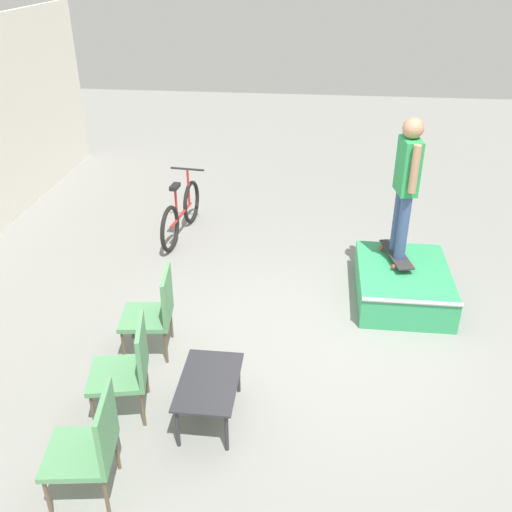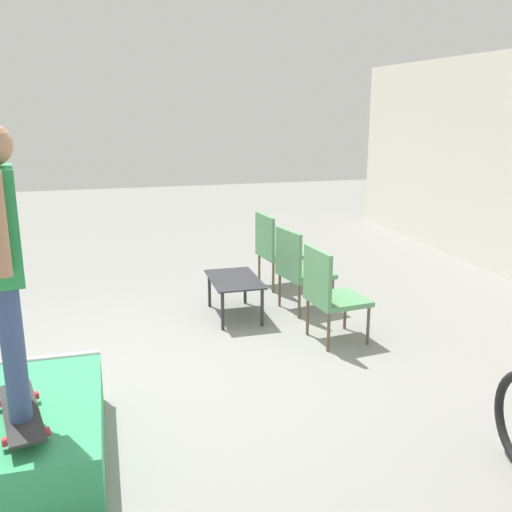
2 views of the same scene
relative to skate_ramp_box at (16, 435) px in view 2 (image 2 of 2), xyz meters
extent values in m
plane|color=gray|center=(-1.07, 1.02, -0.20)|extent=(24.00, 24.00, 0.00)
cube|color=#339E60|center=(0.00, 0.00, 0.00)|extent=(1.44, 1.10, 0.40)
cylinder|color=#B7B7BC|center=(-0.72, 0.00, 0.20)|extent=(0.05, 1.10, 0.05)
cube|color=#2D2D2D|center=(0.23, 0.08, 0.29)|extent=(0.81, 0.36, 0.02)
cylinder|color=red|center=(0.44, 0.25, 0.25)|extent=(0.06, 0.04, 0.05)
cylinder|color=red|center=(0.49, 0.02, 0.25)|extent=(0.06, 0.04, 0.05)
cylinder|color=red|center=(-0.03, 0.14, 0.25)|extent=(0.06, 0.04, 0.05)
cylinder|color=#384C7A|center=(0.12, 0.07, 0.71)|extent=(0.13, 0.13, 0.82)
cylinder|color=#384C7A|center=(0.34, 0.10, 0.71)|extent=(0.13, 0.13, 0.82)
cube|color=#2D2D33|center=(-2.28, 1.99, 0.23)|extent=(0.85, 0.53, 0.02)
cylinder|color=#2D2D33|center=(-2.65, 1.78, 0.01)|extent=(0.04, 0.04, 0.42)
cylinder|color=#2D2D33|center=(-1.90, 1.78, 0.01)|extent=(0.04, 0.04, 0.42)
cylinder|color=#2D2D33|center=(-2.65, 2.21, 0.01)|extent=(0.04, 0.04, 0.42)
cylinder|color=#2D2D33|center=(-1.90, 2.21, 0.01)|extent=(0.04, 0.04, 0.42)
cylinder|color=brown|center=(-3.01, 3.08, 0.00)|extent=(0.03, 0.03, 0.40)
cylinder|color=brown|center=(-3.45, 3.02, 0.00)|extent=(0.03, 0.03, 0.40)
cylinder|color=brown|center=(-2.95, 2.64, 0.00)|extent=(0.03, 0.03, 0.40)
cylinder|color=brown|center=(-3.39, 2.58, 0.00)|extent=(0.03, 0.03, 0.40)
cube|color=#569360|center=(-3.20, 2.83, 0.22)|extent=(0.59, 0.59, 0.05)
cube|color=#569360|center=(-3.17, 2.59, 0.50)|extent=(0.52, 0.11, 0.51)
cylinder|color=brown|center=(-2.11, 3.09, 0.00)|extent=(0.03, 0.03, 0.40)
cylinder|color=brown|center=(-2.54, 3.00, 0.00)|extent=(0.03, 0.03, 0.40)
cylinder|color=brown|center=(-2.02, 2.66, 0.00)|extent=(0.03, 0.03, 0.40)
cylinder|color=brown|center=(-2.45, 2.57, 0.00)|extent=(0.03, 0.03, 0.40)
cube|color=#569360|center=(-2.28, 2.83, 0.22)|extent=(0.62, 0.62, 0.05)
cube|color=#569360|center=(-2.23, 2.60, 0.50)|extent=(0.52, 0.15, 0.51)
cylinder|color=brown|center=(-1.16, 3.08, 0.00)|extent=(0.03, 0.03, 0.40)
cylinder|color=brown|center=(-1.60, 3.02, 0.00)|extent=(0.03, 0.03, 0.40)
cylinder|color=brown|center=(-1.11, 2.64, 0.00)|extent=(0.03, 0.03, 0.40)
cylinder|color=brown|center=(-1.55, 2.59, 0.00)|extent=(0.03, 0.03, 0.40)
cube|color=#569360|center=(-1.35, 2.83, 0.22)|extent=(0.58, 0.58, 0.05)
cube|color=#569360|center=(-1.33, 2.59, 0.50)|extent=(0.52, 0.10, 0.51)
camera|label=1|loc=(-6.15, 1.13, 3.67)|focal=40.00mm
camera|label=2|loc=(3.59, 0.65, 2.08)|focal=40.00mm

